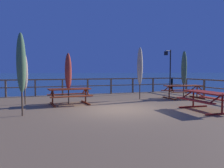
# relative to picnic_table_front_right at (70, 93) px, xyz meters

# --- Properties ---
(ground_plane) EXTENTS (600.00, 600.00, 0.00)m
(ground_plane) POSITION_rel_picnic_table_front_right_xyz_m (1.80, -1.96, -1.28)
(ground_plane) COLOR navy
(wooden_deck) EXTENTS (13.96, 12.51, 0.72)m
(wooden_deck) POSITION_rel_picnic_table_front_right_xyz_m (1.80, -1.96, -0.92)
(wooden_deck) COLOR #846647
(wooden_deck) RESTS_ON ground
(railing_waterside_far) EXTENTS (13.76, 0.10, 1.09)m
(railing_waterside_far) POSITION_rel_picnic_table_front_right_xyz_m (1.80, 4.14, 0.18)
(railing_waterside_far) COLOR brown
(railing_waterside_far) RESTS_ON wooden_deck
(picnic_table_front_right) EXTENTS (2.05, 1.54, 0.78)m
(picnic_table_front_right) POSITION_rel_picnic_table_front_right_xyz_m (0.00, 0.00, 0.00)
(picnic_table_front_right) COLOR #993819
(picnic_table_front_right) RESTS_ON wooden_deck
(picnic_table_back_right) EXTENTS (2.31, 1.60, 0.78)m
(picnic_table_back_right) POSITION_rel_picnic_table_front_right_xyz_m (6.62, 0.10, 0.01)
(picnic_table_back_right) COLOR #993819
(picnic_table_back_right) RESTS_ON wooden_deck
(picnic_table_mid_centre) EXTENTS (1.51, 2.07, 0.78)m
(picnic_table_mid_centre) POSITION_rel_picnic_table_front_right_xyz_m (4.98, -3.47, 0.00)
(picnic_table_mid_centre) COLOR maroon
(picnic_table_mid_centre) RESTS_ON wooden_deck
(patio_umbrella_short_mid) EXTENTS (0.32, 0.32, 2.46)m
(patio_umbrella_short_mid) POSITION_rel_picnic_table_front_right_xyz_m (-0.04, 0.03, 1.00)
(patio_umbrella_short_mid) COLOR #4C3828
(patio_umbrella_short_mid) RESTS_ON wooden_deck
(patio_umbrella_tall_mid_right) EXTENTS (0.32, 0.32, 2.77)m
(patio_umbrella_tall_mid_right) POSITION_rel_picnic_table_front_right_xyz_m (6.61, 0.07, 1.20)
(patio_umbrella_tall_mid_right) COLOR #4C3828
(patio_umbrella_tall_mid_right) RESTS_ON wooden_deck
(patio_umbrella_tall_back_right) EXTENTS (0.32, 0.32, 2.93)m
(patio_umbrella_tall_back_right) POSITION_rel_picnic_table_front_right_xyz_m (4.01, 0.55, 1.31)
(patio_umbrella_tall_back_right) COLOR #4C3828
(patio_umbrella_tall_back_right) RESTS_ON wooden_deck
(patio_umbrella_short_back) EXTENTS (0.32, 0.32, 2.94)m
(patio_umbrella_short_back) POSITION_rel_picnic_table_front_right_xyz_m (-1.95, -2.12, 1.31)
(patio_umbrella_short_back) COLOR #4C3828
(patio_umbrella_short_back) RESTS_ON wooden_deck
(patio_umbrella_tall_front) EXTENTS (0.32, 0.32, 2.49)m
(patio_umbrella_tall_front) POSITION_rel_picnic_table_front_right_xyz_m (-2.02, 0.71, 1.02)
(patio_umbrella_tall_front) COLOR #4C3828
(patio_umbrella_tall_front) RESTS_ON wooden_deck
(lamp_post_hooked) EXTENTS (0.66, 0.33, 3.20)m
(lamp_post_hooked) POSITION_rel_picnic_table_front_right_xyz_m (7.90, 3.53, 1.55)
(lamp_post_hooked) COLOR black
(lamp_post_hooked) RESTS_ON wooden_deck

